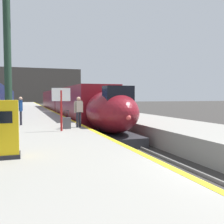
{
  "coord_description": "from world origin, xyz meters",
  "views": [
    {
      "loc": [
        -5.09,
        -4.83,
        2.75
      ],
      "look_at": [
        0.13,
        10.22,
        1.8
      ],
      "focal_mm": 41.53,
      "sensor_mm": 36.0,
      "label": 1
    }
  ],
  "objects_px": {
    "passenger_mid_platform": "(21,108)",
    "departure_info_board": "(61,101)",
    "station_column_mid": "(7,34)",
    "passenger_near_edge": "(79,109)",
    "ticket_machine_yellow": "(5,131)",
    "rolling_suitcase": "(67,123)",
    "highspeed_train_main": "(68,104)"
  },
  "relations": [
    {
      "from": "station_column_mid",
      "to": "passenger_near_edge",
      "type": "xyz_separation_m",
      "value": [
        3.73,
        -3.34,
        -4.55
      ]
    },
    {
      "from": "passenger_near_edge",
      "to": "ticket_machine_yellow",
      "type": "bearing_deg",
      "value": -117.91
    },
    {
      "from": "rolling_suitcase",
      "to": "ticket_machine_yellow",
      "type": "relative_size",
      "value": 0.61
    },
    {
      "from": "station_column_mid",
      "to": "passenger_mid_platform",
      "type": "relative_size",
      "value": 5.45
    },
    {
      "from": "passenger_mid_platform",
      "to": "ticket_machine_yellow",
      "type": "distance_m",
      "value": 8.69
    },
    {
      "from": "rolling_suitcase",
      "to": "departure_info_board",
      "type": "distance_m",
      "value": 1.51
    },
    {
      "from": "passenger_mid_platform",
      "to": "passenger_near_edge",
      "type": "bearing_deg",
      "value": -37.29
    },
    {
      "from": "passenger_mid_platform",
      "to": "rolling_suitcase",
      "type": "height_order",
      "value": "passenger_mid_platform"
    },
    {
      "from": "station_column_mid",
      "to": "passenger_near_edge",
      "type": "height_order",
      "value": "station_column_mid"
    },
    {
      "from": "rolling_suitcase",
      "to": "departure_info_board",
      "type": "xyz_separation_m",
      "value": [
        -0.4,
        -0.83,
        1.2
      ]
    },
    {
      "from": "rolling_suitcase",
      "to": "station_column_mid",
      "type": "bearing_deg",
      "value": 128.52
    },
    {
      "from": "station_column_mid",
      "to": "departure_info_board",
      "type": "bearing_deg",
      "value": -60.46
    },
    {
      "from": "rolling_suitcase",
      "to": "passenger_mid_platform",
      "type": "bearing_deg",
      "value": 130.01
    },
    {
      "from": "passenger_mid_platform",
      "to": "ticket_machine_yellow",
      "type": "xyz_separation_m",
      "value": [
        -0.36,
        -8.68,
        -0.25
      ]
    },
    {
      "from": "passenger_near_edge",
      "to": "station_column_mid",
      "type": "bearing_deg",
      "value": 138.15
    },
    {
      "from": "highspeed_train_main",
      "to": "passenger_near_edge",
      "type": "height_order",
      "value": "highspeed_train_main"
    },
    {
      "from": "highspeed_train_main",
      "to": "passenger_mid_platform",
      "type": "distance_m",
      "value": 14.77
    },
    {
      "from": "passenger_mid_platform",
      "to": "departure_info_board",
      "type": "height_order",
      "value": "departure_info_board"
    },
    {
      "from": "station_column_mid",
      "to": "rolling_suitcase",
      "type": "relative_size",
      "value": 9.37
    },
    {
      "from": "passenger_mid_platform",
      "to": "rolling_suitcase",
      "type": "bearing_deg",
      "value": -49.99
    },
    {
      "from": "passenger_near_edge",
      "to": "passenger_mid_platform",
      "type": "relative_size",
      "value": 1.0
    },
    {
      "from": "station_column_mid",
      "to": "ticket_machine_yellow",
      "type": "bearing_deg",
      "value": -87.94
    },
    {
      "from": "highspeed_train_main",
      "to": "station_column_mid",
      "type": "xyz_separation_m",
      "value": [
        -5.9,
        -12.79,
        4.65
      ]
    },
    {
      "from": "passenger_near_edge",
      "to": "rolling_suitcase",
      "type": "distance_m",
      "value": 1.09
    },
    {
      "from": "passenger_near_edge",
      "to": "rolling_suitcase",
      "type": "bearing_deg",
      "value": -148.97
    },
    {
      "from": "highspeed_train_main",
      "to": "rolling_suitcase",
      "type": "distance_m",
      "value": 16.83
    },
    {
      "from": "ticket_machine_yellow",
      "to": "passenger_near_edge",
      "type": "bearing_deg",
      "value": 62.09
    },
    {
      "from": "highspeed_train_main",
      "to": "rolling_suitcase",
      "type": "bearing_deg",
      "value": -99.9
    },
    {
      "from": "passenger_near_edge",
      "to": "departure_info_board",
      "type": "bearing_deg",
      "value": -131.69
    },
    {
      "from": "passenger_near_edge",
      "to": "departure_info_board",
      "type": "xyz_separation_m",
      "value": [
        -1.12,
        -1.26,
        0.52
      ]
    },
    {
      "from": "highspeed_train_main",
      "to": "ticket_machine_yellow",
      "type": "distance_m",
      "value": 23.19
    },
    {
      "from": "passenger_near_edge",
      "to": "rolling_suitcase",
      "type": "xyz_separation_m",
      "value": [
        -0.72,
        -0.44,
        -0.69
      ]
    }
  ]
}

